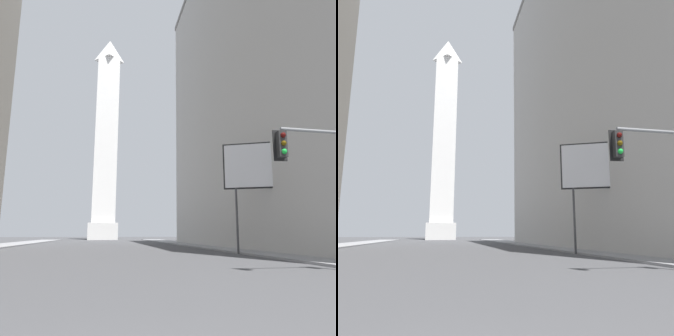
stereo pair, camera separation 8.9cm
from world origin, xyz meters
TOP-DOWN VIEW (x-y plane):
  - sidewalk_right at (13.26, 34.17)m, footprint 5.00×113.90m
  - building_right at (25.22, 31.51)m, footprint 24.02×51.90m
  - obelisk at (0.00, 94.91)m, footprint 8.25×8.25m
  - traffic_light_near_right at (9.50, 9.35)m, footprint 4.21×0.52m
  - billboard_sign at (12.50, 21.97)m, footprint 5.43×2.58m

SIDE VIEW (x-z plane):
  - sidewalk_right at x=13.26m, z-range 0.00..0.15m
  - traffic_light_near_right at x=9.50m, z-range 1.52..7.43m
  - billboard_sign at x=12.50m, z-range 2.40..11.45m
  - building_right at x=25.22m, z-range 0.01..44.10m
  - obelisk at x=0.00m, z-range -1.17..61.68m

